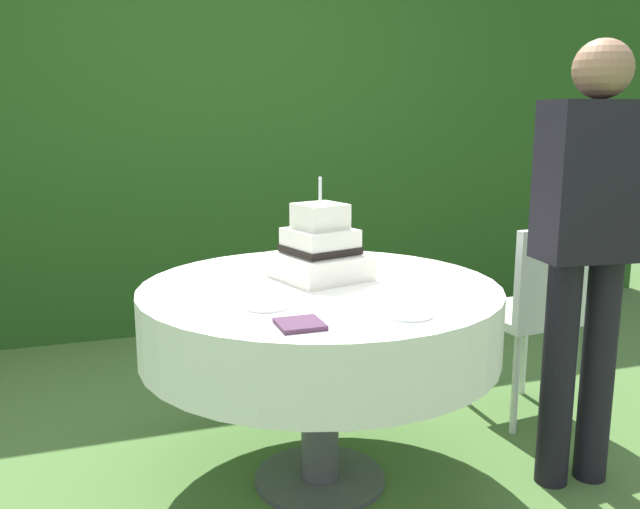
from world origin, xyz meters
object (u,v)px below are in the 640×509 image
object	(u,v)px
cake_table	(320,320)
garden_chair	(537,304)
standing_person	(589,237)
wedding_cake	(320,250)
serving_plate_near	(307,254)
serving_plate_left	(266,305)
serving_plate_far	(408,314)
napkin_stack	(300,324)

from	to	relation	value
cake_table	garden_chair	xyz separation A→B (m)	(1.07, 0.20, -0.09)
garden_chair	standing_person	xyz separation A→B (m)	(-0.17, -0.49, 0.39)
wedding_cake	serving_plate_near	distance (m)	0.43
garden_chair	serving_plate_near	bearing A→B (deg)	161.89
serving_plate_left	serving_plate_far	bearing A→B (deg)	-30.64
wedding_cake	serving_plate_near	size ratio (longest dim) A/B	2.71
serving_plate_near	garden_chair	world-z (taller)	garden_chair
napkin_stack	serving_plate_left	bearing A→B (deg)	100.69
cake_table	garden_chair	distance (m)	1.09
wedding_cake	serving_plate_far	xyz separation A→B (m)	(0.10, -0.54, -0.10)
cake_table	standing_person	xyz separation A→B (m)	(0.90, -0.29, 0.30)
garden_chair	standing_person	size ratio (longest dim) A/B	0.56
serving_plate_far	serving_plate_left	xyz separation A→B (m)	(-0.38, 0.23, 0.00)
wedding_cake	napkin_stack	distance (m)	0.60
cake_table	serving_plate_far	distance (m)	0.48
serving_plate_far	standing_person	world-z (taller)	standing_person
serving_plate_near	napkin_stack	distance (m)	1.00
napkin_stack	standing_person	distance (m)	1.13
garden_chair	wedding_cake	bearing A→B (deg)	-174.48
cake_table	serving_plate_near	bearing A→B (deg)	77.42
serving_plate_left	standing_person	world-z (taller)	standing_person
serving_plate_near	serving_plate_far	xyz separation A→B (m)	(0.02, -0.95, 0.00)
cake_table	napkin_stack	world-z (taller)	napkin_stack
serving_plate_far	standing_person	xyz separation A→B (m)	(0.77, 0.15, 0.16)
cake_table	standing_person	world-z (taller)	standing_person
standing_person	garden_chair	bearing A→B (deg)	71.01
serving_plate_far	serving_plate_left	size ratio (longest dim) A/B	1.03
serving_plate_near	serving_plate_far	world-z (taller)	same
serving_plate_near	standing_person	size ratio (longest dim) A/B	0.09
serving_plate_near	napkin_stack	bearing A→B (deg)	-108.80
garden_chair	serving_plate_left	bearing A→B (deg)	-162.58
cake_table	serving_plate_far	xyz separation A→B (m)	(0.13, -0.44, 0.13)
serving_plate_near	standing_person	xyz separation A→B (m)	(0.78, -0.80, 0.16)
wedding_cake	garden_chair	bearing A→B (deg)	5.52
cake_table	napkin_stack	xyz separation A→B (m)	(-0.21, -0.44, 0.14)
wedding_cake	serving_plate_near	xyz separation A→B (m)	(0.08, 0.41, -0.10)
cake_table	serving_plate_far	world-z (taller)	serving_plate_far
wedding_cake	cake_table	bearing A→B (deg)	-109.70
serving_plate_far	serving_plate_left	distance (m)	0.44
cake_table	serving_plate_near	xyz separation A→B (m)	(0.11, 0.51, 0.13)
garden_chair	standing_person	bearing A→B (deg)	-108.99
cake_table	wedding_cake	xyz separation A→B (m)	(0.04, 0.10, 0.23)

